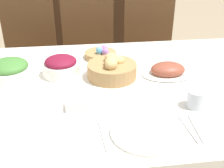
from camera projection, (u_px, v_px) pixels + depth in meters
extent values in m
cube|color=white|center=(108.00, 146.00, 1.53)|extent=(1.84, 1.14, 0.76)
cylinder|color=brown|center=(0.00, 112.00, 2.12)|extent=(0.03, 0.03, 0.44)
cylinder|color=brown|center=(51.00, 112.00, 2.12)|extent=(0.03, 0.03, 0.44)
cylinder|color=brown|center=(14.00, 88.00, 2.46)|extent=(0.03, 0.03, 0.44)
cylinder|color=brown|center=(59.00, 87.00, 2.47)|extent=(0.03, 0.03, 0.44)
cube|color=brown|center=(28.00, 74.00, 2.19)|extent=(0.46, 0.46, 0.02)
cube|color=brown|center=(29.00, 32.00, 2.24)|extent=(0.42, 0.07, 0.53)
cylinder|color=brown|center=(134.00, 105.00, 2.21)|extent=(0.03, 0.03, 0.44)
cylinder|color=brown|center=(181.00, 101.00, 2.26)|extent=(0.03, 0.03, 0.44)
cylinder|color=brown|center=(125.00, 82.00, 2.55)|extent=(0.03, 0.03, 0.44)
cylinder|color=brown|center=(166.00, 80.00, 2.60)|extent=(0.03, 0.03, 0.44)
cube|color=brown|center=(153.00, 67.00, 2.30)|extent=(0.43, 0.43, 0.02)
cube|color=brown|center=(149.00, 27.00, 2.35)|extent=(0.42, 0.03, 0.53)
cylinder|color=brown|center=(69.00, 109.00, 2.15)|extent=(0.03, 0.03, 0.44)
cylinder|color=brown|center=(119.00, 105.00, 2.20)|extent=(0.03, 0.03, 0.44)
cylinder|color=brown|center=(68.00, 86.00, 2.49)|extent=(0.03, 0.03, 0.44)
cylinder|color=brown|center=(112.00, 83.00, 2.54)|extent=(0.03, 0.03, 0.44)
cube|color=brown|center=(91.00, 70.00, 2.24)|extent=(0.43, 0.43, 0.02)
cube|color=brown|center=(88.00, 29.00, 2.29)|extent=(0.42, 0.02, 0.53)
cube|color=#3D2616|center=(85.00, 33.00, 3.01)|extent=(1.26, 0.44, 0.97)
cylinder|color=#AD8451|center=(112.00, 70.00, 1.40)|extent=(0.24, 0.24, 0.07)
ellipsoid|color=tan|center=(111.00, 58.00, 1.40)|extent=(0.09, 0.09, 0.05)
ellipsoid|color=tan|center=(111.00, 64.00, 1.32)|extent=(0.09, 0.08, 0.06)
ellipsoid|color=tan|center=(117.00, 60.00, 1.40)|extent=(0.09, 0.09, 0.05)
ellipsoid|color=tan|center=(111.00, 62.00, 1.36)|extent=(0.09, 0.09, 0.05)
cylinder|color=#AD8451|center=(100.00, 55.00, 1.63)|extent=(0.18, 0.18, 0.03)
ellipsoid|color=pink|center=(103.00, 49.00, 1.62)|extent=(0.04, 0.04, 0.05)
ellipsoid|color=pink|center=(101.00, 50.00, 1.60)|extent=(0.03, 0.03, 0.04)
ellipsoid|color=#60B2E0|center=(99.00, 51.00, 1.60)|extent=(0.04, 0.04, 0.05)
ellipsoid|color=#B27AD1|center=(104.00, 49.00, 1.62)|extent=(0.04, 0.04, 0.05)
ellipsoid|color=#B27AD1|center=(106.00, 52.00, 1.58)|extent=(0.04, 0.04, 0.05)
ellipsoid|color=white|center=(167.00, 74.00, 1.44)|extent=(0.27, 0.19, 0.01)
ellipsoid|color=brown|center=(168.00, 69.00, 1.42)|extent=(0.17, 0.13, 0.07)
cylinder|color=white|center=(10.00, 74.00, 1.37)|extent=(0.22, 0.22, 0.06)
ellipsoid|color=#478438|center=(9.00, 66.00, 1.35)|extent=(0.18, 0.18, 0.06)
cylinder|color=white|center=(61.00, 69.00, 1.42)|extent=(0.19, 0.19, 0.06)
ellipsoid|color=maroon|center=(61.00, 62.00, 1.41)|extent=(0.16, 0.16, 0.06)
cylinder|color=white|center=(146.00, 132.00, 1.01)|extent=(0.26, 0.26, 0.01)
cube|color=#B7B7BC|center=(103.00, 136.00, 0.99)|extent=(0.02, 0.17, 0.00)
cube|color=#B7B7BC|center=(188.00, 129.00, 1.03)|extent=(0.02, 0.17, 0.00)
cube|color=#B7B7BC|center=(196.00, 128.00, 1.03)|extent=(0.02, 0.17, 0.00)
cylinder|color=silver|center=(196.00, 99.00, 1.15)|extent=(0.07, 0.07, 0.07)
cube|color=white|center=(79.00, 105.00, 1.15)|extent=(0.11, 0.07, 0.03)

